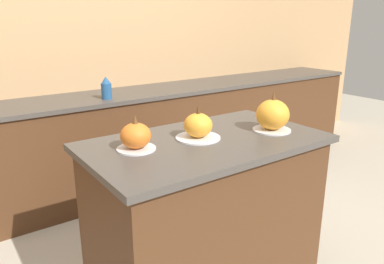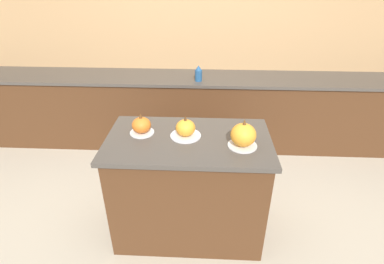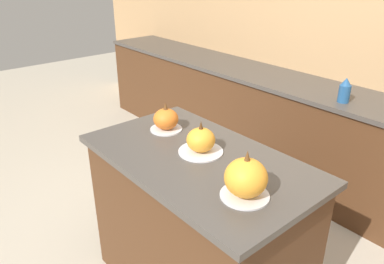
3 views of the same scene
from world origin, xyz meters
TOP-DOWN VIEW (x-y plane):
  - wall_back at (0.00, 1.84)m, footprint 8.00×0.06m
  - kitchen_island at (0.00, 0.00)m, footprint 1.25×0.72m
  - back_counter at (0.00, 1.51)m, footprint 6.00×0.60m
  - pumpkin_cake_left at (-0.37, 0.07)m, footprint 0.19×0.19m
  - pumpkin_cake_center at (-0.02, 0.04)m, footprint 0.24×0.24m
  - pumpkin_cake_right at (0.40, -0.08)m, footprint 0.21×0.21m
  - bottle_tall at (0.03, 1.37)m, footprint 0.08×0.08m

SIDE VIEW (x-z plane):
  - back_counter at x=0.00m, z-range 0.00..0.91m
  - kitchen_island at x=0.00m, z-range 0.00..0.93m
  - pumpkin_cake_center at x=-0.02m, z-range 0.90..1.08m
  - bottle_tall at x=0.03m, z-range 0.90..1.08m
  - pumpkin_cake_left at x=-0.37m, z-range 0.91..1.08m
  - pumpkin_cake_right at x=0.40m, z-range 0.90..1.12m
  - wall_back at x=0.00m, z-range 0.00..2.50m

